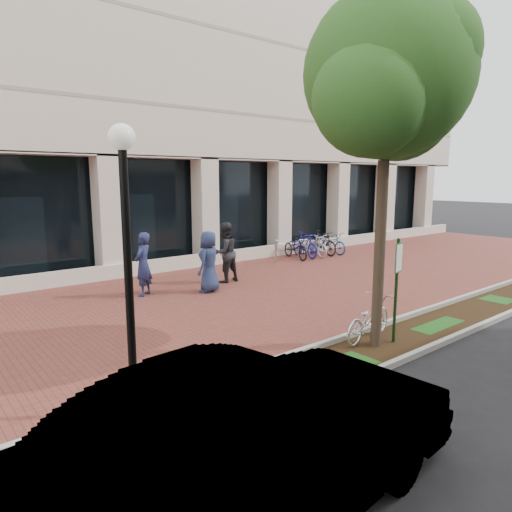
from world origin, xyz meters
TOP-DOWN VIEW (x-y plane):
  - ground at (0.00, 0.00)m, footprint 120.00×120.00m
  - brick_plaza at (0.00, 0.00)m, footprint 40.00×9.00m
  - planting_strip at (0.00, -5.25)m, footprint 40.00×1.50m
  - curb_plaza_side at (0.00, -4.50)m, footprint 40.00×0.12m
  - curb_street_side at (0.00, -6.00)m, footprint 40.00×0.12m
  - near_office_building at (0.00, 10.47)m, footprint 40.00×12.12m
  - parking_sign at (0.11, -5.27)m, footprint 0.34×0.07m
  - lamppost at (-5.42, -4.60)m, footprint 0.36×0.36m
  - street_tree at (-0.31, -5.11)m, footprint 3.82×3.18m
  - locked_bicycle at (-0.17, -4.80)m, footprint 1.84×0.90m
  - pedestrian_left at (-2.26, 1.69)m, footprint 0.82×0.78m
  - pedestrian_mid at (0.63, 1.65)m, footprint 1.03×0.83m
  - pedestrian_right at (-0.50, 0.88)m, footprint 1.09×0.97m
  - bollard at (4.30, 3.22)m, footprint 0.12×0.12m
  - bike_rack_cluster at (6.68, 3.38)m, footprint 3.13×2.01m
  - sedan_near_curb at (-5.34, -7.35)m, footprint 5.15×2.10m

SIDE VIEW (x-z plane):
  - ground at x=0.00m, z-range 0.00..0.00m
  - brick_plaza at x=0.00m, z-range 0.00..0.01m
  - planting_strip at x=0.00m, z-range 0.00..0.01m
  - curb_plaza_side at x=0.00m, z-range 0.00..0.12m
  - curb_street_side at x=0.00m, z-range 0.00..0.12m
  - locked_bicycle at x=-0.17m, z-range 0.00..0.93m
  - bollard at x=4.30m, z-range 0.01..0.98m
  - bike_rack_cluster at x=6.68m, z-range -0.04..1.07m
  - sedan_near_curb at x=-5.34m, z-range 0.00..1.66m
  - pedestrian_right at x=-0.50m, z-range 0.00..1.87m
  - pedestrian_left at x=-2.26m, z-range 0.00..1.89m
  - pedestrian_mid at x=0.63m, z-range 0.00..2.00m
  - parking_sign at x=0.11m, z-range 0.32..2.54m
  - lamppost at x=-5.42m, z-range 0.27..4.43m
  - street_tree at x=-0.31m, z-range 1.68..8.65m
  - near_office_building at x=0.00m, z-range 2.05..18.05m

